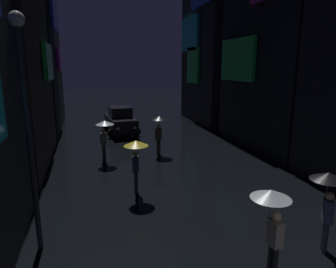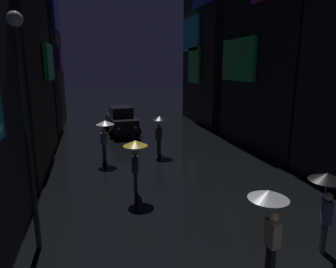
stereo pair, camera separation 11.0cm
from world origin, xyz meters
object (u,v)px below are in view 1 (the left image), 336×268
pedestrian_far_right_yellow (136,152)px  car_distant (120,120)px  pedestrian_foreground_right_clear (104,129)px  pedestrian_midstreet_left_clear (272,210)px  pedestrian_midstreet_centre_black (328,190)px  pedestrian_near_crossing_black (159,124)px  streetlamp_left_near (26,111)px

pedestrian_far_right_yellow → car_distant: (0.67, 10.79, -0.74)m
pedestrian_foreground_right_clear → pedestrian_midstreet_left_clear: size_ratio=1.00×
pedestrian_midstreet_left_clear → pedestrian_midstreet_centre_black: bearing=15.3°
pedestrian_near_crossing_black → pedestrian_midstreet_centre_black: size_ratio=1.00×
streetlamp_left_near → pedestrian_foreground_right_clear: bearing=72.7°
pedestrian_midstreet_left_clear → streetlamp_left_near: bearing=153.7°
car_distant → streetlamp_left_near: 14.31m
pedestrian_foreground_right_clear → pedestrian_near_crossing_black: 3.00m
pedestrian_midstreet_centre_black → pedestrian_far_right_yellow: bearing=131.2°
pedestrian_foreground_right_clear → pedestrian_near_crossing_black: size_ratio=1.00×
pedestrian_foreground_right_clear → pedestrian_midstreet_centre_black: same height
pedestrian_midstreet_centre_black → streetlamp_left_near: 7.80m
car_distant → streetlamp_left_near: (-3.75, -13.52, 2.78)m
pedestrian_midstreet_left_clear → pedestrian_foreground_right_clear: bearing=107.1°
pedestrian_far_right_yellow → streetlamp_left_near: streetlamp_left_near is taller
streetlamp_left_near → pedestrian_midstreet_left_clear: bearing=-26.3°
pedestrian_near_crossing_black → streetlamp_left_near: streetlamp_left_near is taller
pedestrian_near_crossing_black → pedestrian_midstreet_centre_black: (2.07, -9.70, 0.00)m
pedestrian_midstreet_centre_black → car_distant: 15.95m
pedestrian_midstreet_centre_black → car_distant: (-3.50, 15.55, -0.74)m
pedestrian_midstreet_left_clear → pedestrian_midstreet_centre_black: (2.02, 0.56, 0.00)m
pedestrian_near_crossing_black → car_distant: size_ratio=0.50×
pedestrian_foreground_right_clear → pedestrian_midstreet_centre_black: bearing=-61.3°
pedestrian_midstreet_left_clear → pedestrian_far_right_yellow: bearing=112.0°
pedestrian_foreground_right_clear → car_distant: bearing=76.6°
pedestrian_near_crossing_black → streetlamp_left_near: (-5.18, -7.68, 2.04)m
pedestrian_far_right_yellow → pedestrian_foreground_right_clear: size_ratio=1.00×
pedestrian_near_crossing_black → car_distant: bearing=103.7°
pedestrian_far_right_yellow → pedestrian_near_crossing_black: bearing=67.0°
pedestrian_far_right_yellow → pedestrian_near_crossing_black: (2.10, 4.95, 0.00)m
pedestrian_midstreet_centre_black → car_distant: pedestrian_midstreet_centre_black is taller
pedestrian_far_right_yellow → pedestrian_near_crossing_black: same height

